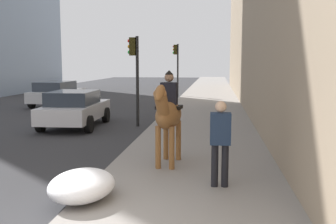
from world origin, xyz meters
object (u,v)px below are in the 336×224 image
object	(u,v)px
mounted_horse_near	(168,113)
traffic_light_far_curb	(177,62)
pedestrian_greeting	(220,138)
car_mid_lane	(57,93)
car_near_lane	(75,108)
traffic_light_near_curb	(135,66)

from	to	relation	value
mounted_horse_near	traffic_light_far_curb	world-z (taller)	traffic_light_far_curb
pedestrian_greeting	traffic_light_far_curb	xyz separation A→B (m)	(21.08, 2.93, 1.48)
traffic_light_far_curb	car_mid_lane	bearing A→B (deg)	136.24
car_near_lane	mounted_horse_near	bearing A→B (deg)	-144.45
mounted_horse_near	car_near_lane	distance (m)	7.25
pedestrian_greeting	car_mid_lane	xyz separation A→B (m)	(14.44, 9.30, -0.33)
car_mid_lane	traffic_light_far_curb	bearing A→B (deg)	-42.42
pedestrian_greeting	traffic_light_far_curb	bearing A→B (deg)	6.67
car_mid_lane	traffic_light_near_curb	world-z (taller)	traffic_light_near_curb
car_near_lane	traffic_light_far_curb	world-z (taller)	traffic_light_far_curb
car_near_lane	traffic_light_far_curb	distance (m)	14.17
mounted_horse_near	car_mid_lane	size ratio (longest dim) A/B	0.52
car_near_lane	traffic_light_near_curb	bearing A→B (deg)	-80.34
car_mid_lane	pedestrian_greeting	bearing A→B (deg)	-145.87
mounted_horse_near	pedestrian_greeting	bearing A→B (deg)	42.50
car_mid_lane	traffic_light_far_curb	distance (m)	9.38
traffic_light_near_curb	car_mid_lane	bearing A→B (deg)	42.10
mounted_horse_near	car_mid_lane	distance (m)	15.23
pedestrian_greeting	car_near_lane	world-z (taller)	pedestrian_greeting
mounted_horse_near	traffic_light_near_curb	bearing A→B (deg)	-157.31
mounted_horse_near	traffic_light_near_curb	xyz separation A→B (m)	(6.22, 2.06, 1.04)
traffic_light_near_curb	traffic_light_far_curb	size ratio (longest dim) A/B	0.93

